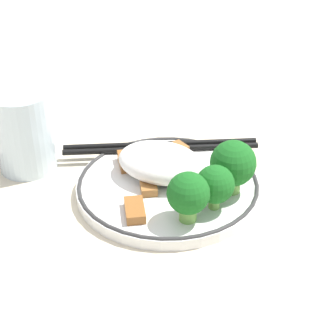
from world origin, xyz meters
The scene contains 12 objects.
ground_plane centered at (0.00, 0.00, 0.00)m, with size 3.00×3.00×0.00m, color beige.
plate centered at (0.00, 0.00, 0.01)m, with size 0.21×0.21×0.02m.
rice_mound centered at (-0.01, 0.01, 0.03)m, with size 0.10×0.08×0.04m.
broccoli_back_left centered at (0.05, -0.05, 0.05)m, with size 0.05×0.05×0.06m.
broccoli_back_center centered at (0.07, -0.02, 0.04)m, with size 0.04×0.04×0.05m.
broccoli_back_right centered at (0.07, 0.02, 0.05)m, with size 0.05×0.05×0.06m.
meat_near_front centered at (-0.01, -0.07, 0.02)m, with size 0.04×0.04×0.01m.
meat_near_left centered at (-0.01, -0.03, 0.02)m, with size 0.03×0.03×0.01m.
meat_near_right centered at (-0.02, 0.06, 0.02)m, with size 0.03×0.03×0.01m.
meat_near_back centered at (-0.06, 0.01, 0.02)m, with size 0.04×0.04×0.01m.
chopsticks centered at (-0.04, 0.06, 0.02)m, with size 0.22×0.14×0.01m.
drinking_glass centered at (-0.18, -0.03, 0.05)m, with size 0.07×0.07×0.10m.
Camera 1 is at (0.24, -0.48, 0.38)m, focal length 60.00 mm.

